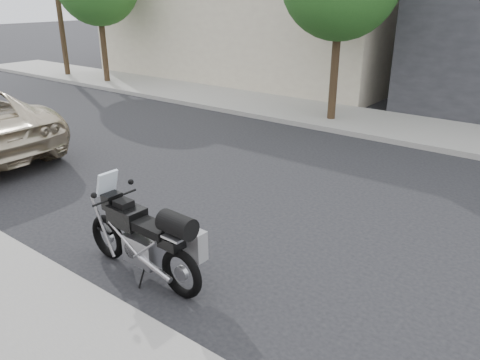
# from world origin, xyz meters

# --- Properties ---
(ground) EXTENTS (120.00, 120.00, 0.00)m
(ground) POSITION_xyz_m (0.00, 0.00, 0.00)
(ground) COLOR black
(ground) RESTS_ON ground
(far_sidewalk) EXTENTS (44.00, 3.00, 0.15)m
(far_sidewalk) POSITION_xyz_m (0.00, -6.50, 0.07)
(far_sidewalk) COLOR gray
(far_sidewalk) RESTS_ON ground
(motorcycle) EXTENTS (2.29, 0.74, 1.44)m
(motorcycle) POSITION_xyz_m (0.03, 3.27, 0.62)
(motorcycle) COLOR black
(motorcycle) RESTS_ON ground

